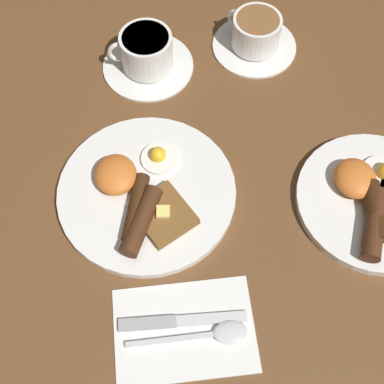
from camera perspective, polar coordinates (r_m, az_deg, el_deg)
ground_plane at (r=0.85m, az=-5.08°, el=-0.33°), size 3.00×3.00×0.00m
breakfast_plate_near at (r=0.84m, az=-5.39°, el=-0.16°), size 0.28×0.28×0.05m
breakfast_plate_far at (r=0.87m, az=18.50°, el=-0.76°), size 0.24×0.24×0.05m
teacup_near at (r=0.98m, az=-5.13°, el=14.36°), size 0.17×0.17×0.07m
teacup_far at (r=1.02m, az=6.53°, el=16.24°), size 0.16×0.16×0.07m
napkin at (r=0.77m, az=-1.13°, el=-14.56°), size 0.15×0.20×0.01m
knife at (r=0.77m, az=-2.11°, el=-13.67°), size 0.03×0.18×0.01m
spoon at (r=0.76m, az=2.38°, el=-14.93°), size 0.04×0.17×0.01m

